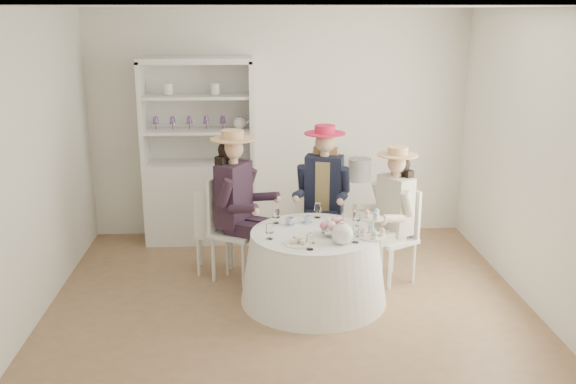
{
  "coord_description": "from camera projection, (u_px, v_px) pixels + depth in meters",
  "views": [
    {
      "loc": [
        -0.32,
        -5.6,
        2.68
      ],
      "look_at": [
        0.0,
        0.1,
        1.05
      ],
      "focal_mm": 40.0,
      "sensor_mm": 36.0,
      "label": 1
    }
  ],
  "objects": [
    {
      "name": "wall_front",
      "position": [
        308.0,
        240.0,
        3.83
      ],
      "size": [
        4.5,
        0.0,
        4.5
      ],
      "primitive_type": "plane",
      "rotation": [
        -1.57,
        0.0,
        0.0
      ],
      "color": "white",
      "rests_on": "ground"
    },
    {
      "name": "flower_arrangement",
      "position": [
        335.0,
        225.0,
        5.85
      ],
      "size": [
        0.21,
        0.21,
        0.08
      ],
      "rotation": [
        0.0,
        0.0,
        -0.26
      ],
      "color": "#E27187",
      "rests_on": "tea_table"
    },
    {
      "name": "teacup_c",
      "position": [
        341.0,
        223.0,
        6.11
      ],
      "size": [
        0.1,
        0.1,
        0.07
      ],
      "primitive_type": "imported",
      "rotation": [
        0.0,
        0.0,
        0.04
      ],
      "color": "white",
      "rests_on": "tea_table"
    },
    {
      "name": "sandwich_plate",
      "position": [
        300.0,
        242.0,
        5.67
      ],
      "size": [
        0.28,
        0.28,
        0.06
      ],
      "rotation": [
        0.0,
        0.0,
        0.2
      ],
      "color": "white",
      "rests_on": "tea_table"
    },
    {
      "name": "guest_mid",
      "position": [
        324.0,
        187.0,
        6.79
      ],
      "size": [
        0.58,
        0.62,
        1.53
      ],
      "rotation": [
        0.0,
        0.0,
        -0.27
      ],
      "color": "silver",
      "rests_on": "ground"
    },
    {
      "name": "guest_left",
      "position": [
        236.0,
        197.0,
        6.4
      ],
      "size": [
        0.66,
        0.6,
        1.55
      ],
      "rotation": [
        0.0,
        0.0,
        1.06
      ],
      "color": "silver",
      "rests_on": "ground"
    },
    {
      "name": "flower_bowl",
      "position": [
        335.0,
        232.0,
        5.88
      ],
      "size": [
        0.3,
        0.3,
        0.06
      ],
      "primitive_type": "imported",
      "rotation": [
        0.0,
        0.0,
        -0.29
      ],
      "color": "white",
      "rests_on": "tea_table"
    },
    {
      "name": "tea_table",
      "position": [
        314.0,
        267.0,
        6.05
      ],
      "size": [
        1.39,
        1.39,
        0.68
      ],
      "rotation": [
        0.0,
        0.0,
        0.34
      ],
      "color": "white",
      "rests_on": "ground"
    },
    {
      "name": "wall_left",
      "position": [
        33.0,
        166.0,
        5.63
      ],
      "size": [
        0.0,
        4.5,
        4.5
      ],
      "primitive_type": "plane",
      "rotation": [
        1.57,
        0.0,
        1.57
      ],
      "color": "white",
      "rests_on": "ground"
    },
    {
      "name": "hatbox",
      "position": [
        360.0,
        170.0,
        7.53
      ],
      "size": [
        0.28,
        0.28,
        0.27
      ],
      "primitive_type": "cylinder",
      "rotation": [
        0.0,
        0.0,
        -0.04
      ],
      "color": "black",
      "rests_on": "side_table"
    },
    {
      "name": "spare_chair",
      "position": [
        213.0,
        228.0,
        6.66
      ],
      "size": [
        0.38,
        0.38,
        0.92
      ],
      "rotation": [
        0.0,
        0.0,
        3.13
      ],
      "color": "silver",
      "rests_on": "ground"
    },
    {
      "name": "stemware_set",
      "position": [
        314.0,
        225.0,
        5.94
      ],
      "size": [
        0.92,
        0.96,
        0.15
      ],
      "color": "white",
      "rests_on": "tea_table"
    },
    {
      "name": "teacup_a",
      "position": [
        290.0,
        222.0,
        6.15
      ],
      "size": [
        0.1,
        0.1,
        0.07
      ],
      "primitive_type": "imported",
      "rotation": [
        0.0,
        0.0,
        -0.2
      ],
      "color": "white",
      "rests_on": "tea_table"
    },
    {
      "name": "hutch",
      "position": [
        200.0,
        178.0,
        7.56
      ],
      "size": [
        1.4,
        0.8,
        2.16
      ],
      "rotation": [
        0.0,
        0.0,
        -0.26
      ],
      "color": "silver",
      "rests_on": "ground"
    },
    {
      "name": "wall_back",
      "position": [
        279.0,
        125.0,
        7.67
      ],
      "size": [
        4.5,
        0.0,
        4.5
      ],
      "primitive_type": "plane",
      "rotation": [
        1.57,
        0.0,
        0.0
      ],
      "color": "white",
      "rests_on": "ground"
    },
    {
      "name": "guest_right",
      "position": [
        393.0,
        207.0,
        6.36
      ],
      "size": [
        0.6,
        0.55,
        1.4
      ],
      "rotation": [
        0.0,
        0.0,
        -1.05
      ],
      "color": "silver",
      "rests_on": "ground"
    },
    {
      "name": "ceiling",
      "position": [
        289.0,
        7.0,
        5.38
      ],
      "size": [
        4.5,
        4.5,
        0.0
      ],
      "primitive_type": "plane",
      "rotation": [
        3.14,
        0.0,
        0.0
      ],
      "color": "white",
      "rests_on": "wall_back"
    },
    {
      "name": "side_table",
      "position": [
        358.0,
        210.0,
        7.67
      ],
      "size": [
        0.59,
        0.59,
        0.73
      ],
      "primitive_type": "cube",
      "rotation": [
        0.0,
        0.0,
        -0.3
      ],
      "color": "silver",
      "rests_on": "ground"
    },
    {
      "name": "table_teapot",
      "position": [
        343.0,
        234.0,
        5.66
      ],
      "size": [
        0.28,
        0.2,
        0.21
      ],
      "rotation": [
        0.0,
        0.0,
        0.13
      ],
      "color": "white",
      "rests_on": "tea_table"
    },
    {
      "name": "teacup_b",
      "position": [
        307.0,
        220.0,
        6.2
      ],
      "size": [
        0.09,
        0.09,
        0.07
      ],
      "primitive_type": "imported",
      "rotation": [
        0.0,
        0.0,
        -0.29
      ],
      "color": "white",
      "rests_on": "tea_table"
    },
    {
      "name": "ground",
      "position": [
        289.0,
        300.0,
        6.12
      ],
      "size": [
        4.5,
        4.5,
        0.0
      ],
      "primitive_type": "plane",
      "color": "#856142",
      "rests_on": "ground"
    },
    {
      "name": "wall_right",
      "position": [
        533.0,
        160.0,
        5.88
      ],
      "size": [
        0.0,
        4.5,
        4.5
      ],
      "primitive_type": "plane",
      "rotation": [
        1.57,
        0.0,
        -1.57
      ],
      "color": "white",
      "rests_on": "ground"
    },
    {
      "name": "cupcake_stand",
      "position": [
        373.0,
        227.0,
        5.82
      ],
      "size": [
        0.27,
        0.27,
        0.25
      ],
      "rotation": [
        0.0,
        0.0,
        0.13
      ],
      "color": "white",
      "rests_on": "tea_table"
    }
  ]
}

